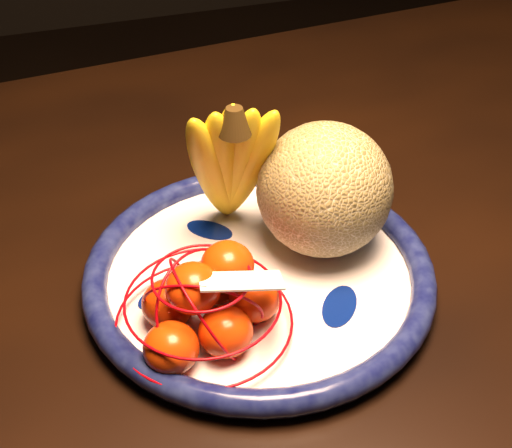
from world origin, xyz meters
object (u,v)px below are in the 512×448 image
object	(u,v)px
dining_table	(340,222)
cantaloupe	(324,190)
banana_bunch	(230,160)
mandarin_bag	(207,303)
fruit_bowl	(259,274)

from	to	relation	value
dining_table	cantaloupe	xyz separation A→B (m)	(-0.08, -0.13, 0.16)
banana_bunch	mandarin_bag	distance (m)	0.16
mandarin_bag	banana_bunch	bearing A→B (deg)	64.72
fruit_bowl	mandarin_bag	bearing A→B (deg)	-140.76
mandarin_bag	dining_table	bearing A→B (deg)	42.29
mandarin_bag	cantaloupe	bearing A→B (deg)	29.41
dining_table	cantaloupe	world-z (taller)	cantaloupe
banana_bunch	mandarin_bag	world-z (taller)	banana_bunch
dining_table	fruit_bowl	xyz separation A→B (m)	(-0.16, -0.15, 0.09)
cantaloupe	banana_bunch	distance (m)	0.10
dining_table	fruit_bowl	bearing A→B (deg)	-141.92
dining_table	fruit_bowl	world-z (taller)	fruit_bowl
dining_table	mandarin_bag	distance (m)	0.33
dining_table	mandarin_bag	xyz separation A→B (m)	(-0.23, -0.21, 0.12)
cantaloupe	fruit_bowl	bearing A→B (deg)	-160.99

